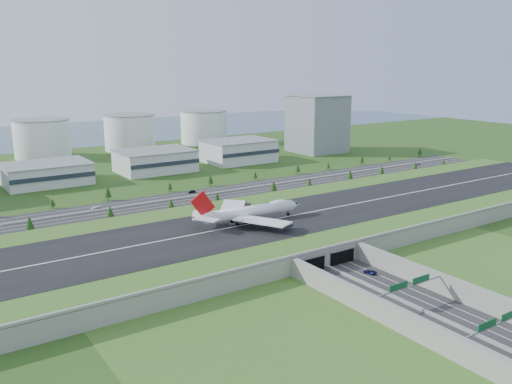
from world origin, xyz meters
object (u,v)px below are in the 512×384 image
car_1 (473,351)px  car_2 (370,272)px  car_0 (384,309)px  car_5 (192,192)px  car_6 (417,164)px  office_tower (317,124)px  boeing_747 (249,211)px  car_7 (96,208)px

car_1 → car_2: bearing=96.6°
car_0 → car_1: bearing=-97.2°
car_5 → car_6: car_5 is taller
car_1 → car_5: car_5 is taller
office_tower → car_5: (-185.37, -89.47, -26.52)m
car_2 → car_6: car_2 is taller
boeing_747 → car_0: size_ratio=16.06×
car_6 → car_5: bearing=87.8°
office_tower → car_7: (-252.90, -94.34, -26.52)m
car_7 → office_tower: bearing=99.8°
car_0 → car_7: car_7 is taller
car_0 → office_tower: bearing=45.7°
car_6 → car_1: bearing=135.0°
boeing_747 → car_7: (-47.64, 97.12, -12.52)m
boeing_747 → car_5: boeing_747 is taller
car_0 → car_6: size_ratio=0.81×
car_2 → car_6: (214.89, 155.28, -0.11)m
car_2 → car_7: (-62.86, 166.57, 0.08)m
office_tower → boeing_747: office_tower is taller
car_6 → boeing_747: bearing=112.6°
car_6 → car_7: car_7 is taller
office_tower → car_7: 271.23m
car_7 → car_0: bearing=1.4°
boeing_747 → car_6: (230.11, 85.83, -12.71)m
boeing_747 → car_7: bearing=119.8°
office_tower → car_2: bearing=-126.1°
car_0 → car_1: (0.57, -35.52, 0.19)m
car_0 → car_5: bearing=74.5°
boeing_747 → car_5: bearing=82.6°
car_7 → car_5: bearing=83.5°
boeing_747 → office_tower: bearing=46.7°
car_2 → car_5: car_5 is taller
boeing_747 → car_1: 133.51m
car_6 → car_7: (-277.75, 11.30, 0.19)m
car_0 → car_7: size_ratio=0.66×
boeing_747 → car_0: 98.30m
office_tower → car_1: size_ratio=10.63×
boeing_747 → car_1: bearing=-88.7°
car_2 → car_7: 178.04m
car_5 → car_7: bearing=-90.5°
car_0 → car_5: 200.96m
office_tower → car_0: (-211.29, -288.75, -26.72)m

